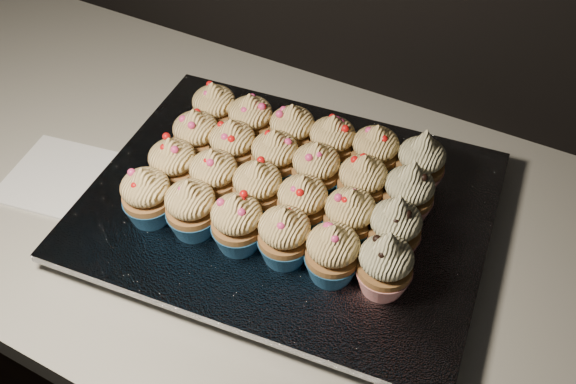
{
  "coord_description": "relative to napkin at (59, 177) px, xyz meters",
  "views": [
    {
      "loc": [
        0.14,
        1.2,
        1.53
      ],
      "look_at": [
        -0.12,
        1.69,
        0.95
      ],
      "focal_mm": 40.0,
      "sensor_mm": 36.0,
      "label": 1
    }
  ],
  "objects": [
    {
      "name": "cupcake_6",
      "position": [
        0.18,
        0.04,
        0.07
      ],
      "size": [
        0.06,
        0.06,
        0.08
      ],
      "color": "#1B5282",
      "rests_on": "foil_lining"
    },
    {
      "name": "cupcake_0",
      "position": [
        0.18,
        -0.02,
        0.07
      ],
      "size": [
        0.06,
        0.06,
        0.08
      ],
      "color": "#1B5282",
      "rests_on": "foil_lining"
    },
    {
      "name": "cupcake_16",
      "position": [
        0.4,
        0.12,
        0.07
      ],
      "size": [
        0.06,
        0.06,
        0.08
      ],
      "color": "#1B5282",
      "rests_on": "foil_lining"
    },
    {
      "name": "napkin",
      "position": [
        0.0,
        0.0,
        0.0
      ],
      "size": [
        0.16,
        0.16,
        0.0
      ],
      "primitive_type": "cube",
      "rotation": [
        0.0,
        0.0,
        0.18
      ],
      "color": "white",
      "rests_on": "worktop"
    },
    {
      "name": "cupcake_7",
      "position": [
        0.24,
        0.05,
        0.07
      ],
      "size": [
        0.06,
        0.06,
        0.08
      ],
      "color": "#1B5282",
      "rests_on": "foil_lining"
    },
    {
      "name": "cupcake_10",
      "position": [
        0.41,
        0.06,
        0.07
      ],
      "size": [
        0.06,
        0.06,
        0.08
      ],
      "color": "#1B5282",
      "rests_on": "foil_lining"
    },
    {
      "name": "cupcake_3",
      "position": [
        0.36,
        0.0,
        0.07
      ],
      "size": [
        0.06,
        0.06,
        0.08
      ],
      "color": "#1B5282",
      "rests_on": "foil_lining"
    },
    {
      "name": "cupcake_13",
      "position": [
        0.23,
        0.1,
        0.07
      ],
      "size": [
        0.06,
        0.06,
        0.08
      ],
      "color": "#1B5282",
      "rests_on": "foil_lining"
    },
    {
      "name": "cupcake_2",
      "position": [
        0.3,
        -0.01,
        0.07
      ],
      "size": [
        0.06,
        0.06,
        0.08
      ],
      "color": "#1B5282",
      "rests_on": "foil_lining"
    },
    {
      "name": "cupcake_11",
      "position": [
        0.46,
        0.07,
        0.07
      ],
      "size": [
        0.06,
        0.06,
        0.1
      ],
      "color": "red",
      "rests_on": "foil_lining"
    },
    {
      "name": "cupcake_18",
      "position": [
        0.16,
        0.16,
        0.07
      ],
      "size": [
        0.06,
        0.06,
        0.08
      ],
      "color": "#1B5282",
      "rests_on": "foil_lining"
    },
    {
      "name": "worktop",
      "position": [
        0.44,
        0.09,
        -0.02
      ],
      "size": [
        2.44,
        0.64,
        0.04
      ],
      "primitive_type": "cube",
      "color": "beige",
      "rests_on": "cabinet"
    },
    {
      "name": "cupcake_9",
      "position": [
        0.35,
        0.06,
        0.07
      ],
      "size": [
        0.06,
        0.06,
        0.08
      ],
      "color": "#1B5282",
      "rests_on": "foil_lining"
    },
    {
      "name": "cupcake_8",
      "position": [
        0.29,
        0.05,
        0.07
      ],
      "size": [
        0.06,
        0.06,
        0.08
      ],
      "color": "#1B5282",
      "rests_on": "foil_lining"
    },
    {
      "name": "cupcake_12",
      "position": [
        0.17,
        0.1,
        0.07
      ],
      "size": [
        0.06,
        0.06,
        0.08
      ],
      "color": "#1B5282",
      "rests_on": "foil_lining"
    },
    {
      "name": "foil_lining",
      "position": [
        0.32,
        0.08,
        0.03
      ],
      "size": [
        0.54,
        0.45,
        0.01
      ],
      "primitive_type": "cube",
      "rotation": [
        0.0,
        0.0,
        0.11
      ],
      "color": "silver",
      "rests_on": "baking_tray"
    },
    {
      "name": "cupcake_23",
      "position": [
        0.45,
        0.19,
        0.07
      ],
      "size": [
        0.06,
        0.06,
        0.1
      ],
      "color": "red",
      "rests_on": "foil_lining"
    },
    {
      "name": "cupcake_21",
      "position": [
        0.34,
        0.17,
        0.07
      ],
      "size": [
        0.06,
        0.06,
        0.08
      ],
      "color": "#1B5282",
      "rests_on": "foil_lining"
    },
    {
      "name": "cupcake_22",
      "position": [
        0.39,
        0.18,
        0.07
      ],
      "size": [
        0.06,
        0.06,
        0.08
      ],
      "color": "#1B5282",
      "rests_on": "foil_lining"
    },
    {
      "name": "cupcake_5",
      "position": [
        0.47,
        0.02,
        0.07
      ],
      "size": [
        0.06,
        0.06,
        0.1
      ],
      "color": "red",
      "rests_on": "foil_lining"
    },
    {
      "name": "cupcake_19",
      "position": [
        0.22,
        0.16,
        0.07
      ],
      "size": [
        0.06,
        0.06,
        0.08
      ],
      "color": "#1B5282",
      "rests_on": "foil_lining"
    },
    {
      "name": "cupcake_1",
      "position": [
        0.24,
        -0.01,
        0.07
      ],
      "size": [
        0.06,
        0.06,
        0.08
      ],
      "color": "#1B5282",
      "rests_on": "foil_lining"
    },
    {
      "name": "cupcake_20",
      "position": [
        0.28,
        0.17,
        0.07
      ],
      "size": [
        0.06,
        0.06,
        0.08
      ],
      "color": "#1B5282",
      "rests_on": "foil_lining"
    },
    {
      "name": "cupcake_4",
      "position": [
        0.42,
        0.01,
        0.07
      ],
      "size": [
        0.06,
        0.06,
        0.08
      ],
      "color": "#1B5282",
      "rests_on": "foil_lining"
    },
    {
      "name": "baking_tray",
      "position": [
        0.32,
        0.08,
        0.01
      ],
      "size": [
        0.5,
        0.4,
        0.02
      ],
      "primitive_type": "cube",
      "rotation": [
        0.0,
        0.0,
        0.11
      ],
      "color": "black",
      "rests_on": "worktop"
    },
    {
      "name": "cupcake_17",
      "position": [
        0.46,
        0.13,
        0.07
      ],
      "size": [
        0.06,
        0.06,
        0.1
      ],
      "color": "red",
      "rests_on": "foil_lining"
    },
    {
      "name": "cupcake_14",
      "position": [
        0.28,
        0.11,
        0.07
      ],
      "size": [
        0.06,
        0.06,
        0.08
      ],
      "color": "#1B5282",
      "rests_on": "foil_lining"
    },
    {
      "name": "cupcake_15",
      "position": [
        0.34,
        0.12,
        0.07
      ],
      "size": [
        0.06,
        0.06,
        0.08
      ],
      "color": "#1B5282",
      "rests_on": "foil_lining"
    }
  ]
}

